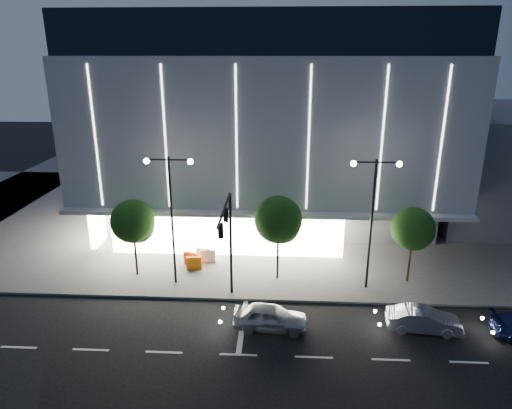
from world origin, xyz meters
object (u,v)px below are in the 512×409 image
object	(u,v)px
tree_right	(413,231)
car_second	(424,320)
tree_mid	(279,222)
barrier_d	(203,255)
tree_left	(133,224)
car_lead	(270,317)
street_lamp_west	(171,202)
barrier_a	(194,263)
barrier_c	(191,259)
traffic_mast	(228,232)
barrier_b	(208,256)
street_lamp_east	(373,206)

from	to	relation	value
tree_right	car_second	size ratio (longest dim) A/B	1.32
tree_mid	barrier_d	bearing A→B (deg)	157.10
tree_left	car_lead	bearing A→B (deg)	-31.82
street_lamp_west	tree_mid	xyz separation A→B (m)	(7.03, 1.02, -1.62)
car_lead	barrier_a	world-z (taller)	car_lead
barrier_c	barrier_d	size ratio (longest dim) A/B	1.00
traffic_mast	tree_left	world-z (taller)	traffic_mast
tree_mid	barrier_b	bearing A→B (deg)	156.97
street_lamp_east	barrier_d	size ratio (longest dim) A/B	8.18
street_lamp_west	tree_mid	size ratio (longest dim) A/B	1.46
traffic_mast	barrier_d	xyz separation A→B (m)	(-2.62, 6.07, -4.38)
barrier_a	barrier_c	distance (m)	0.85
street_lamp_east	tree_left	size ratio (longest dim) A/B	1.57
street_lamp_east	tree_left	distance (m)	16.12
street_lamp_east	barrier_a	size ratio (longest dim) A/B	8.18
street_lamp_east	traffic_mast	bearing A→B (deg)	-163.52
traffic_mast	barrier_a	xyz separation A→B (m)	(-3.07, 4.63, -4.38)
street_lamp_west	tree_left	xyz separation A→B (m)	(-2.97, 1.02, -1.92)
street_lamp_east	barrier_a	distance (m)	13.33
street_lamp_east	barrier_c	world-z (taller)	street_lamp_east
barrier_a	street_lamp_west	bearing A→B (deg)	-125.40
traffic_mast	car_lead	xyz separation A→B (m)	(2.65, -2.29, -4.29)
barrier_a	barrier_b	xyz separation A→B (m)	(0.83, 1.29, 0.00)
barrier_a	barrier_b	world-z (taller)	same
street_lamp_east	barrier_d	xyz separation A→B (m)	(-11.62, 3.41, -5.31)
barrier_a	tree_mid	bearing A→B (deg)	-19.04
traffic_mast	barrier_c	distance (m)	7.75
traffic_mast	tree_mid	distance (m)	4.82
street_lamp_west	barrier_b	size ratio (longest dim) A/B	8.18
tree_left	barrier_d	bearing A→B (deg)	28.76
street_lamp_east	car_second	distance (m)	7.46
tree_left	barrier_d	distance (m)	6.01
tree_mid	barrier_a	distance (m)	7.19
street_lamp_east	barrier_b	xyz separation A→B (m)	(-11.24, 3.26, -5.31)
barrier_c	tree_mid	bearing A→B (deg)	-0.29
street_lamp_west	tree_mid	distance (m)	7.28
car_lead	barrier_c	bearing A→B (deg)	43.07
car_second	barrier_d	distance (m)	16.22
street_lamp_east	barrier_b	size ratio (longest dim) A/B	8.18
car_second	barrier_b	xyz separation A→B (m)	(-13.67, 7.95, -0.04)
car_second	barrier_b	world-z (taller)	car_second
barrier_a	barrier_c	xyz separation A→B (m)	(-0.37, 0.76, 0.00)
car_lead	car_second	bearing A→B (deg)	-83.69
car_second	barrier_d	world-z (taller)	car_second
car_lead	barrier_a	size ratio (longest dim) A/B	3.94
barrier_d	barrier_b	bearing A→B (deg)	0.08
street_lamp_east	barrier_a	world-z (taller)	street_lamp_east
tree_mid	car_second	bearing A→B (deg)	-34.22
traffic_mast	tree_mid	bearing A→B (deg)	50.58
car_second	barrier_c	world-z (taller)	car_second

